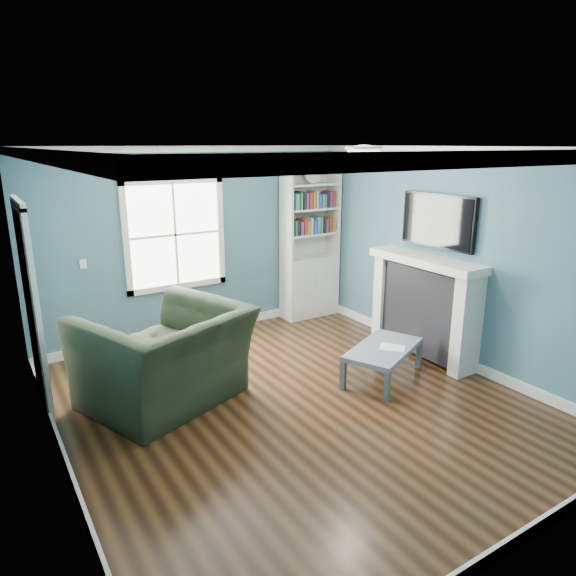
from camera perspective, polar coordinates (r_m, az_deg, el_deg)
floor at (r=5.53m, az=0.73°, el=-12.62°), size 5.00×5.00×0.00m
room_walls at (r=4.98m, az=0.79°, el=3.60°), size 5.00×5.00×5.00m
trim at (r=5.06m, az=0.78°, el=-0.22°), size 4.50×5.00×2.60m
window at (r=7.07m, az=-12.43°, el=5.79°), size 1.40×0.06×1.50m
bookshelf at (r=7.95m, az=2.41°, el=3.36°), size 0.90×0.35×2.31m
fireplace at (r=6.69m, az=14.90°, el=-2.13°), size 0.44×1.58×1.30m
tv at (r=6.54m, az=16.31°, el=7.18°), size 0.06×1.10×0.65m
door at (r=5.71m, az=-26.63°, el=-1.79°), size 0.12×0.98×2.17m
ceiling_fixture at (r=5.49m, az=8.41°, el=14.76°), size 0.38×0.38×0.15m
light_switch at (r=6.81m, az=-21.80°, el=2.51°), size 0.08×0.01×0.12m
recliner at (r=5.44m, az=-13.54°, el=-5.84°), size 1.79×1.48×1.34m
coffee_table at (r=6.03m, az=10.56°, el=-6.89°), size 1.20×0.96×0.38m
paper_sheet at (r=6.01m, az=11.52°, el=-6.49°), size 0.34×0.35×0.00m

